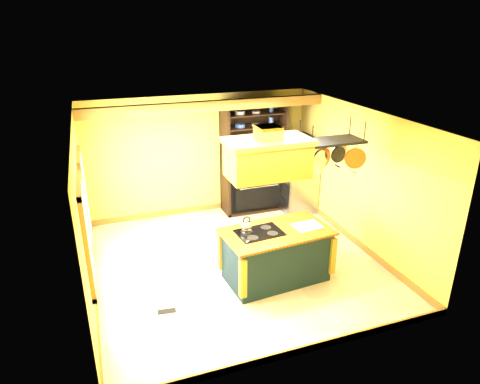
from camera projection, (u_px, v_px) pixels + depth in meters
floor at (236, 263)px, 7.89m from camera, size 5.00×5.00×0.00m
ceiling at (236, 118)px, 6.89m from camera, size 5.00×5.00×0.00m
wall_back at (200, 155)px, 9.57m from camera, size 5.00×0.02×2.70m
wall_front at (303, 269)px, 5.20m from camera, size 5.00×0.02×2.70m
wall_left at (84, 216)px, 6.61m from camera, size 0.02×5.00×2.70m
wall_right at (359, 179)px, 8.17m from camera, size 0.02×5.00×2.70m
ceiling_beam at (208, 106)px, 8.41m from camera, size 5.00×0.15×0.20m
window_near at (87, 235)px, 5.90m from camera, size 0.06×1.06×1.56m
window_far at (85, 198)px, 7.13m from camera, size 0.06×1.06×1.56m
kitchen_island at (276, 254)px, 7.25m from camera, size 1.87×1.14×1.11m
range_hood at (268, 156)px, 6.53m from camera, size 1.31×0.74×0.80m
pot_rack at (331, 149)px, 6.87m from camera, size 1.13×0.52×0.81m
refrigerator at (297, 176)px, 9.84m from camera, size 0.74×0.87×1.71m
hutch at (253, 170)px, 9.85m from camera, size 1.42×0.64×2.52m
floor_register at (167, 311)px, 6.57m from camera, size 0.29×0.15×0.01m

